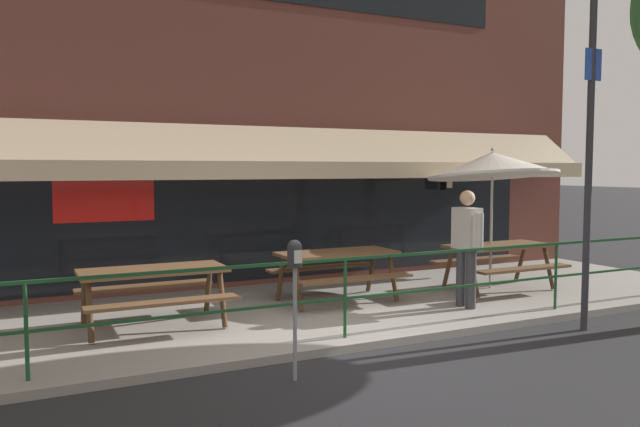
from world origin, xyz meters
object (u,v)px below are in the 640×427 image
(pedestrian_walking, at_px, (467,242))
(parking_meter_near, at_px, (295,267))
(picnic_table_right, at_px, (499,254))
(patio_umbrella_right, at_px, (492,165))
(picnic_table_centre, at_px, (337,262))
(picnic_table_left, at_px, (153,281))
(street_sign_pole, at_px, (590,143))

(pedestrian_walking, distance_m, parking_meter_near, 3.74)
(picnic_table_right, xyz_separation_m, patio_umbrella_right, (0.00, 0.20, 1.47))
(picnic_table_centre, bearing_deg, picnic_table_right, -7.91)
(patio_umbrella_right, bearing_deg, parking_meter_near, -152.02)
(picnic_table_centre, xyz_separation_m, picnic_table_right, (2.84, -0.39, 0.00))
(picnic_table_left, xyz_separation_m, patio_umbrella_right, (5.68, 0.20, 1.47))
(street_sign_pole, bearing_deg, picnic_table_right, 76.39)
(parking_meter_near, distance_m, street_sign_pole, 4.41)
(picnic_table_left, height_order, parking_meter_near, parking_meter_near)
(picnic_table_left, height_order, picnic_table_centre, same)
(picnic_table_centre, distance_m, patio_umbrella_right, 3.21)
(pedestrian_walking, bearing_deg, patio_umbrella_right, 36.60)
(patio_umbrella_right, xyz_separation_m, parking_meter_near, (-4.75, -2.52, -1.03))
(pedestrian_walking, bearing_deg, street_sign_pole, -60.44)
(picnic_table_left, height_order, pedestrian_walking, pedestrian_walking)
(picnic_table_right, relative_size, patio_umbrella_right, 0.75)
(picnic_table_right, bearing_deg, patio_umbrella_right, 90.00)
(parking_meter_near, bearing_deg, patio_umbrella_right, 27.98)
(picnic_table_right, height_order, patio_umbrella_right, patio_umbrella_right)
(patio_umbrella_right, bearing_deg, street_sign_pole, -102.52)
(picnic_table_left, distance_m, pedestrian_walking, 4.42)
(picnic_table_right, bearing_deg, parking_meter_near, -153.92)
(picnic_table_centre, height_order, patio_umbrella_right, patio_umbrella_right)
(picnic_table_left, relative_size, pedestrian_walking, 1.05)
(picnic_table_left, relative_size, picnic_table_centre, 1.00)
(picnic_table_right, xyz_separation_m, pedestrian_walking, (-1.34, -0.80, 0.35))
(picnic_table_right, height_order, street_sign_pole, street_sign_pole)
(picnic_table_centre, relative_size, picnic_table_right, 1.00)
(parking_meter_near, relative_size, street_sign_pole, 0.30)
(picnic_table_left, bearing_deg, picnic_table_centre, 7.99)
(picnic_table_centre, distance_m, parking_meter_near, 3.35)
(picnic_table_centre, relative_size, patio_umbrella_right, 0.75)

